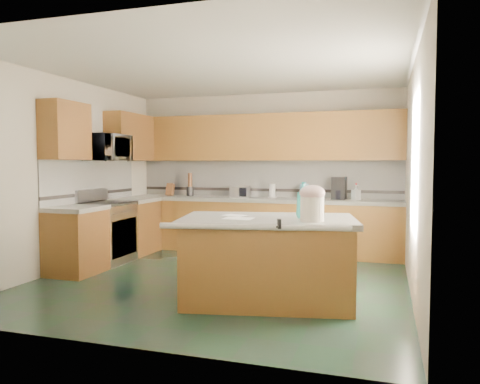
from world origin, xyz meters
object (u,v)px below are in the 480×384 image
(coffee_maker, at_px, (339,188))
(island_base, at_px, (268,262))
(soap_bottle_island, at_px, (303,200))
(island_top, at_px, (268,220))
(treat_jar, at_px, (312,209))
(toaster_oven, at_px, (240,192))
(knife_block, at_px, (170,190))

(coffee_maker, bearing_deg, island_base, -95.51)
(soap_bottle_island, xyz_separation_m, coffee_maker, (0.12, 2.74, -0.01))
(island_top, bearing_deg, coffee_maker, 69.07)
(treat_jar, xyz_separation_m, coffee_maker, (-0.02, 2.99, 0.06))
(treat_jar, distance_m, toaster_oven, 3.40)
(island_top, distance_m, soap_bottle_island, 0.44)
(soap_bottle_island, bearing_deg, island_base, 166.86)
(treat_jar, height_order, toaster_oven, treat_jar)
(treat_jar, bearing_deg, knife_block, 144.41)
(treat_jar, distance_m, soap_bottle_island, 0.29)
(knife_block, height_order, toaster_oven, knife_block)
(treat_jar, distance_m, knife_block, 4.22)
(island_base, xyz_separation_m, knife_block, (-2.50, 2.77, 0.60))
(island_base, distance_m, soap_bottle_island, 0.78)
(island_top, xyz_separation_m, soap_bottle_island, (0.37, 0.06, 0.22))
(soap_bottle_island, height_order, coffee_maker, soap_bottle_island)
(knife_block, xyz_separation_m, coffee_maker, (2.99, 0.03, 0.07))
(island_base, bearing_deg, knife_block, 121.02)
(island_top, bearing_deg, treat_jar, -31.59)
(island_top, height_order, knife_block, knife_block)
(island_base, xyz_separation_m, coffee_maker, (0.49, 2.80, 0.67))
(treat_jar, relative_size, soap_bottle_island, 0.65)
(treat_jar, bearing_deg, toaster_oven, 128.62)
(island_base, xyz_separation_m, island_top, (-0.00, 0.00, 0.46))
(island_top, bearing_deg, island_base, -11.07)
(island_top, distance_m, treat_jar, 0.56)
(coffee_maker, bearing_deg, island_top, -95.51)
(soap_bottle_island, xyz_separation_m, knife_block, (-2.87, 2.71, -0.08))
(treat_jar, relative_size, knife_block, 1.15)
(island_base, distance_m, island_top, 0.46)
(soap_bottle_island, height_order, toaster_oven, soap_bottle_island)
(island_base, xyz_separation_m, soap_bottle_island, (0.37, 0.06, 0.68))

